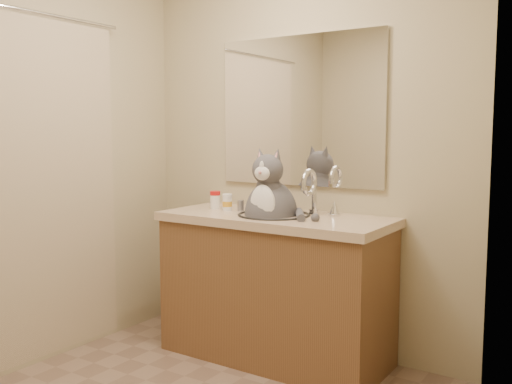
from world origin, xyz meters
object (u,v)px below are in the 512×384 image
cat (270,210)px  pill_bottle_orange (227,203)px  grey_canister (241,206)px  pill_bottle_redcap (215,200)px

cat → pill_bottle_orange: bearing=169.2°
pill_bottle_orange → cat: bearing=-3.9°
grey_canister → cat: bearing=-11.8°
pill_bottle_redcap → grey_canister: (0.19, 0.01, -0.02)m
pill_bottle_redcap → pill_bottle_orange: pill_bottle_redcap is taller
pill_bottle_orange → grey_canister: (0.08, 0.03, -0.02)m
pill_bottle_orange → pill_bottle_redcap: bearing=168.9°
pill_bottle_orange → grey_canister: 0.09m
pill_bottle_redcap → grey_canister: pill_bottle_redcap is taller
pill_bottle_orange → grey_canister: size_ratio=1.55×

